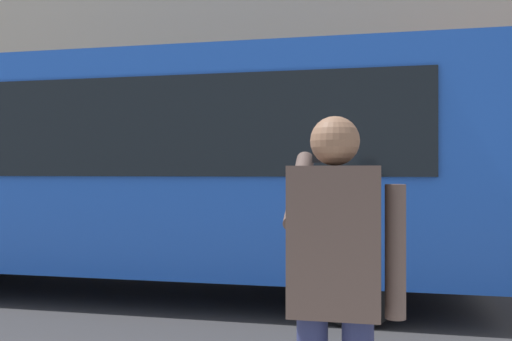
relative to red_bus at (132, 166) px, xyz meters
The scene contains 3 objects.
ground_plane 2.91m from the red_bus, behind, with size 60.00×60.00×0.00m, color #2B2B2D.
red_bus is the anchor object (origin of this frame).
pedestrian_photographer 5.54m from the red_bus, 124.08° to the left, with size 0.53×0.52×1.70m.
Camera 1 is at (-0.95, 7.42, 1.61)m, focal length 40.02 mm.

